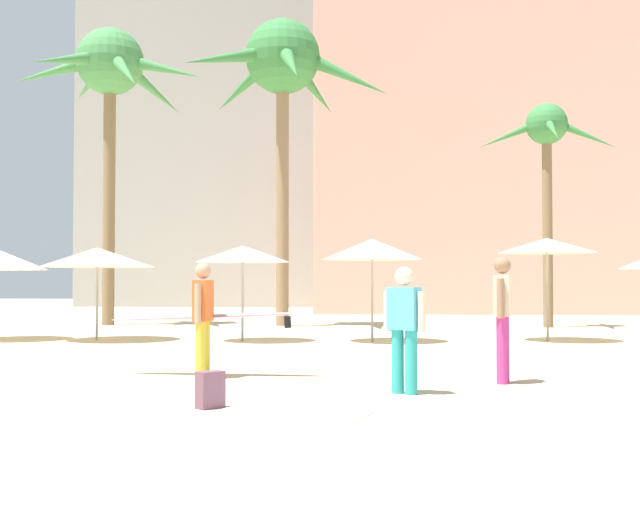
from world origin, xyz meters
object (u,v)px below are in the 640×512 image
at_px(palm_tree_far_left, 547,144).
at_px(cafe_umbrella_0, 372,249).
at_px(cafe_umbrella_3, 97,257).
at_px(person_mid_left, 404,324).
at_px(palm_tree_center, 283,70).
at_px(beach_towel, 291,414).
at_px(person_near_left, 503,313).
at_px(palm_tree_left, 110,76).
at_px(cafe_umbrella_2, 243,254).
at_px(cafe_umbrella_4, 547,246).
at_px(backpack, 210,390).
at_px(person_far_right, 205,316).

relative_size(palm_tree_far_left, cafe_umbrella_0, 2.88).
xyz_separation_m(cafe_umbrella_3, person_mid_left, (7.41, -9.00, -1.15)).
xyz_separation_m(palm_tree_center, cafe_umbrella_0, (3.12, -6.90, -6.18)).
bearing_deg(cafe_umbrella_0, beach_towel, -93.01).
distance_m(beach_towel, person_near_left, 4.10).
xyz_separation_m(palm_tree_far_left, palm_tree_left, (-14.30, 0.10, 2.54)).
bearing_deg(cafe_umbrella_2, cafe_umbrella_3, -179.84).
xyz_separation_m(palm_tree_left, beach_towel, (8.39, -17.69, -8.32)).
relative_size(palm_tree_center, cafe_umbrella_3, 3.60).
height_order(cafe_umbrella_4, person_mid_left, cafe_umbrella_4).
relative_size(backpack, person_mid_left, 0.26).
relative_size(backpack, person_near_left, 0.23).
bearing_deg(cafe_umbrella_4, person_far_right, -128.78).
relative_size(person_near_left, person_mid_left, 1.10).
xyz_separation_m(cafe_umbrella_0, person_far_right, (-2.31, -7.53, -1.29)).
bearing_deg(cafe_umbrella_0, palm_tree_left, 142.74).
bearing_deg(cafe_umbrella_2, backpack, -81.36).
distance_m(palm_tree_left, cafe_umbrella_3, 9.64).
xyz_separation_m(palm_tree_left, cafe_umbrella_0, (8.96, -6.81, -6.12)).
xyz_separation_m(person_near_left, person_mid_left, (-1.40, -1.25, -0.10)).
bearing_deg(cafe_umbrella_4, person_mid_left, -110.00).
bearing_deg(cafe_umbrella_0, person_near_left, -75.30).
bearing_deg(person_far_right, cafe_umbrella_3, -55.31).
distance_m(cafe_umbrella_4, person_far_right, 10.51).
height_order(palm_tree_far_left, person_near_left, palm_tree_far_left).
bearing_deg(cafe_umbrella_4, cafe_umbrella_0, -171.94).
height_order(cafe_umbrella_2, backpack, cafe_umbrella_2).
height_order(cafe_umbrella_3, person_far_right, cafe_umbrella_3).
xyz_separation_m(palm_tree_center, cafe_umbrella_4, (7.34, -6.30, -6.08)).
bearing_deg(person_near_left, cafe_umbrella_2, -42.91).
height_order(cafe_umbrella_2, cafe_umbrella_3, cafe_umbrella_2).
relative_size(palm_tree_center, person_mid_left, 6.21).
relative_size(palm_tree_left, palm_tree_center, 0.99).
distance_m(palm_tree_far_left, beach_towel, 19.44).
xyz_separation_m(cafe_umbrella_0, person_near_left, (2.07, -7.90, -1.23)).
bearing_deg(palm_tree_far_left, person_near_left, -102.63).
relative_size(cafe_umbrella_0, person_far_right, 0.79).
relative_size(palm_tree_left, cafe_umbrella_2, 4.31).
bearing_deg(beach_towel, person_mid_left, 54.32).
distance_m(palm_tree_left, cafe_umbrella_0, 12.81).
bearing_deg(cafe_umbrella_0, palm_tree_far_left, 51.47).
relative_size(palm_tree_far_left, beach_towel, 4.31).
bearing_deg(cafe_umbrella_3, backpack, -63.45).
bearing_deg(person_near_left, cafe_umbrella_3, -28.05).
distance_m(palm_tree_left, person_mid_left, 20.07).
bearing_deg(person_near_left, palm_tree_far_left, -89.32).
distance_m(palm_tree_left, person_far_right, 17.46).
bearing_deg(person_far_right, cafe_umbrella_4, -125.07).
bearing_deg(person_mid_left, palm_tree_left, -117.95).
bearing_deg(person_mid_left, cafe_umbrella_3, -109.60).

